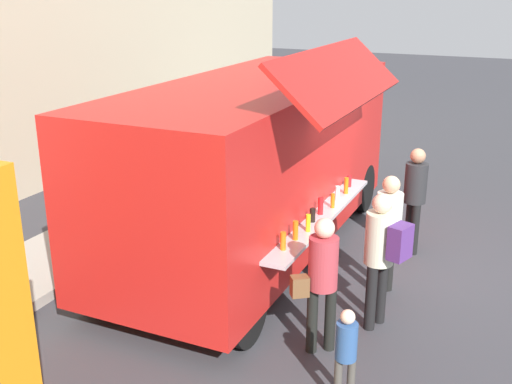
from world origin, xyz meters
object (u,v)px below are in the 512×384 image
(trash_bin, at_px, (234,151))
(customer_rear_waiting, at_px, (322,274))
(child_near_queue, at_px, (346,349))
(customer_mid_with_backpack, at_px, (382,248))
(food_truck_main, at_px, (256,161))
(customer_front_ordering, at_px, (388,225))
(customer_extra_browsing, at_px, (415,191))

(trash_bin, bearing_deg, customer_rear_waiting, -145.66)
(trash_bin, height_order, customer_rear_waiting, customer_rear_waiting)
(customer_rear_waiting, bearing_deg, child_near_queue, 177.16)
(trash_bin, relative_size, customer_mid_with_backpack, 0.54)
(food_truck_main, height_order, customer_mid_with_backpack, food_truck_main)
(customer_mid_with_backpack, height_order, child_near_queue, customer_mid_with_backpack)
(trash_bin, bearing_deg, customer_front_ordering, -134.10)
(customer_front_ordering, distance_m, customer_mid_with_backpack, 0.94)
(food_truck_main, relative_size, customer_front_ordering, 3.79)
(customer_front_ordering, height_order, customer_mid_with_backpack, customer_mid_with_backpack)
(customer_front_ordering, relative_size, customer_extra_browsing, 1.00)
(customer_mid_with_backpack, bearing_deg, trash_bin, -30.14)
(customer_rear_waiting, xyz_separation_m, customer_extra_browsing, (3.35, -0.40, 0.03))
(trash_bin, distance_m, customer_mid_with_backpack, 7.17)
(customer_extra_browsing, xyz_separation_m, child_near_queue, (-4.16, -0.15, -0.38))
(trash_bin, xyz_separation_m, customer_mid_with_backpack, (-5.37, -4.72, 0.61))
(customer_extra_browsing, bearing_deg, food_truck_main, -9.68)
(customer_front_ordering, bearing_deg, customer_extra_browsing, -78.84)
(trash_bin, distance_m, child_near_queue, 8.48)
(food_truck_main, bearing_deg, trash_bin, 31.31)
(food_truck_main, relative_size, child_near_queue, 6.00)
(customer_rear_waiting, relative_size, customer_extra_browsing, 0.98)
(customer_front_ordering, bearing_deg, food_truck_main, -1.67)
(customer_rear_waiting, bearing_deg, customer_front_ordering, -48.52)
(customer_extra_browsing, bearing_deg, customer_front_ordering, 54.93)
(customer_mid_with_backpack, bearing_deg, customer_front_ordering, -62.97)
(customer_rear_waiting, bearing_deg, customer_mid_with_backpack, -68.00)
(food_truck_main, xyz_separation_m, customer_extra_browsing, (1.01, -2.31, -0.48))
(customer_front_ordering, height_order, child_near_queue, customer_front_ordering)
(trash_bin, xyz_separation_m, customer_front_ordering, (-4.44, -4.58, 0.55))
(customer_mid_with_backpack, relative_size, customer_extra_browsing, 1.03)
(trash_bin, distance_m, customer_rear_waiting, 7.51)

